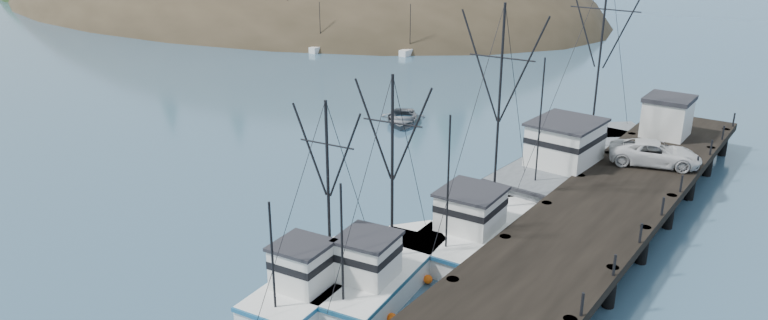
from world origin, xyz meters
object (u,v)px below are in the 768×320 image
(trawler_far, at_px, (484,222))
(work_vessel, at_px, (578,162))
(trawler_near, at_px, (383,272))
(trawler_mid, at_px, (320,281))
(pickup_truck, at_px, (655,153))
(pier_shed, at_px, (667,116))
(pier, at_px, (594,220))
(motorboat, at_px, (402,123))

(trawler_far, xyz_separation_m, work_vessel, (1.12, 11.05, 0.41))
(trawler_near, xyz_separation_m, trawler_mid, (-1.80, -2.37, -0.00))
(pickup_truck, bearing_deg, pier_shed, -8.46)
(pier, distance_m, work_vessel, 10.13)
(work_vessel, distance_m, pickup_truck, 4.88)
(trawler_far, bearing_deg, motorboat, 136.15)
(pickup_truck, relative_size, motorboat, 0.99)
(work_vessel, relative_size, pier_shed, 5.47)
(pier_shed, height_order, pickup_truck, pier_shed)
(work_vessel, xyz_separation_m, pickup_truck, (4.63, 0.20, 1.52))
(trawler_near, distance_m, pier_shed, 26.22)
(trawler_mid, bearing_deg, work_vessel, 78.76)
(pier, bearing_deg, trawler_mid, -125.29)
(trawler_mid, height_order, pier_shed, trawler_mid)
(trawler_far, bearing_deg, trawler_mid, -107.01)
(pier, distance_m, trawler_far, 5.73)
(pier_shed, bearing_deg, trawler_far, -104.97)
(trawler_near, height_order, motorboat, trawler_near)
(pickup_truck, distance_m, motorboat, 21.87)
(trawler_near, relative_size, pier_shed, 3.25)
(pier, distance_m, motorboat, 24.80)
(trawler_near, relative_size, work_vessel, 0.60)
(trawler_near, xyz_separation_m, work_vessel, (2.39, 18.71, 0.41))
(trawler_near, distance_m, trawler_far, 7.76)
(trawler_far, height_order, motorboat, trawler_far)
(pier_shed, bearing_deg, trawler_mid, -105.71)
(trawler_near, bearing_deg, work_vessel, 82.71)
(pier, xyz_separation_m, trawler_far, (-5.35, -1.86, -0.87))
(trawler_near, height_order, work_vessel, work_vessel)
(pier, bearing_deg, trawler_far, -160.81)
(trawler_near, height_order, trawler_mid, trawler_near)
(trawler_near, bearing_deg, motorboat, 122.33)
(trawler_near, distance_m, trawler_mid, 2.98)
(motorboat, bearing_deg, trawler_near, -87.65)
(trawler_mid, relative_size, pickup_truck, 1.77)
(pier, bearing_deg, motorboat, 147.92)
(pier, distance_m, trawler_mid, 14.60)
(trawler_mid, bearing_deg, motorboat, 116.62)
(pickup_truck, bearing_deg, work_vessel, 75.15)
(trawler_far, relative_size, pickup_truck, 2.37)
(pickup_truck, height_order, motorboat, pickup_truck)
(work_vessel, bearing_deg, trawler_near, -97.29)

